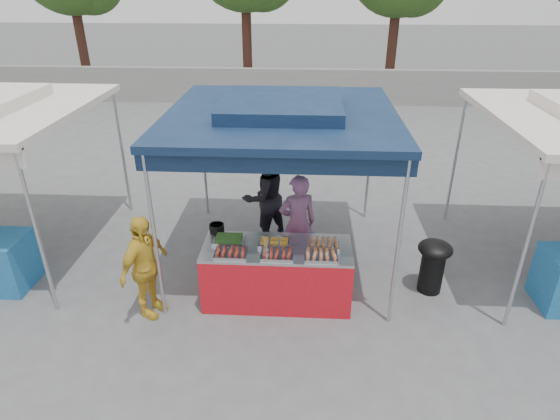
# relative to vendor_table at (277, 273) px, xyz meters

# --- Properties ---
(ground_plane) EXTENTS (80.00, 80.00, 0.00)m
(ground_plane) POSITION_rel_vendor_table_xyz_m (0.00, 0.10, -0.43)
(ground_plane) COLOR #545456
(back_wall) EXTENTS (40.00, 0.25, 1.20)m
(back_wall) POSITION_rel_vendor_table_xyz_m (0.00, 11.10, 0.17)
(back_wall) COLOR slate
(back_wall) RESTS_ON ground_plane
(main_canopy) EXTENTS (3.20, 3.20, 2.57)m
(main_canopy) POSITION_rel_vendor_table_xyz_m (0.00, 1.07, 1.94)
(main_canopy) COLOR #AFB0B6
(main_canopy) RESTS_ON ground_plane
(vendor_table) EXTENTS (2.00, 0.80, 0.85)m
(vendor_table) POSITION_rel_vendor_table_xyz_m (0.00, 0.00, 0.00)
(vendor_table) COLOR #B5101B
(vendor_table) RESTS_ON ground_plane
(food_tray_fl) EXTENTS (0.42, 0.30, 0.07)m
(food_tray_fl) POSITION_rel_vendor_table_xyz_m (-0.58, -0.24, 0.46)
(food_tray_fl) COLOR #BBBBC0
(food_tray_fl) RESTS_ON vendor_table
(food_tray_fm) EXTENTS (0.42, 0.30, 0.07)m
(food_tray_fm) POSITION_rel_vendor_table_xyz_m (0.02, -0.24, 0.46)
(food_tray_fm) COLOR #BBBBC0
(food_tray_fm) RESTS_ON vendor_table
(food_tray_fr) EXTENTS (0.42, 0.30, 0.07)m
(food_tray_fr) POSITION_rel_vendor_table_xyz_m (0.58, -0.24, 0.46)
(food_tray_fr) COLOR #BBBBC0
(food_tray_fr) RESTS_ON vendor_table
(food_tray_bl) EXTENTS (0.42, 0.30, 0.07)m
(food_tray_bl) POSITION_rel_vendor_table_xyz_m (-0.66, 0.10, 0.46)
(food_tray_bl) COLOR #BBBBC0
(food_tray_bl) RESTS_ON vendor_table
(food_tray_bm) EXTENTS (0.42, 0.30, 0.07)m
(food_tray_bm) POSITION_rel_vendor_table_xyz_m (-0.04, 0.07, 0.46)
(food_tray_bm) COLOR #BBBBC0
(food_tray_bm) RESTS_ON vendor_table
(food_tray_br) EXTENTS (0.42, 0.30, 0.07)m
(food_tray_br) POSITION_rel_vendor_table_xyz_m (0.62, 0.06, 0.46)
(food_tray_br) COLOR #BBBBC0
(food_tray_br) RESTS_ON vendor_table
(cooking_pot) EXTENTS (0.21, 0.21, 0.12)m
(cooking_pot) POSITION_rel_vendor_table_xyz_m (-0.87, 0.36, 0.49)
(cooking_pot) COLOR black
(cooking_pot) RESTS_ON vendor_table
(skewer_cup) EXTENTS (0.08, 0.08, 0.10)m
(skewer_cup) POSITION_rel_vendor_table_xyz_m (-0.13, -0.24, 0.47)
(skewer_cup) COLOR #AFB0B6
(skewer_cup) RESTS_ON vendor_table
(wok_burner) EXTENTS (0.48, 0.48, 0.81)m
(wok_burner) POSITION_rel_vendor_table_xyz_m (2.19, 0.33, 0.05)
(wok_burner) COLOR black
(wok_burner) RESTS_ON ground_plane
(crate_left) EXTENTS (0.50, 0.35, 0.30)m
(crate_left) POSITION_rel_vendor_table_xyz_m (-0.35, 0.59, -0.28)
(crate_left) COLOR #123C98
(crate_left) RESTS_ON ground_plane
(crate_right) EXTENTS (0.50, 0.35, 0.30)m
(crate_right) POSITION_rel_vendor_table_xyz_m (0.27, 0.73, -0.28)
(crate_right) COLOR #123C98
(crate_right) RESTS_ON ground_plane
(crate_stacked) EXTENTS (0.49, 0.34, 0.29)m
(crate_stacked) POSITION_rel_vendor_table_xyz_m (0.27, 0.73, 0.02)
(crate_stacked) COLOR #123C98
(crate_stacked) RESTS_ON crate_right
(vendor_woman) EXTENTS (0.65, 0.52, 1.56)m
(vendor_woman) POSITION_rel_vendor_table_xyz_m (0.26, 0.79, 0.36)
(vendor_woman) COLOR #805179
(vendor_woman) RESTS_ON ground_plane
(helper_man) EXTENTS (1.02, 1.00, 1.65)m
(helper_man) POSITION_rel_vendor_table_xyz_m (-0.32, 1.62, 0.40)
(helper_man) COLOR black
(helper_man) RESTS_ON ground_plane
(customer_person) EXTENTS (0.65, 0.92, 1.45)m
(customer_person) POSITION_rel_vendor_table_xyz_m (-1.69, -0.40, 0.30)
(customer_person) COLOR gold
(customer_person) RESTS_ON ground_plane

